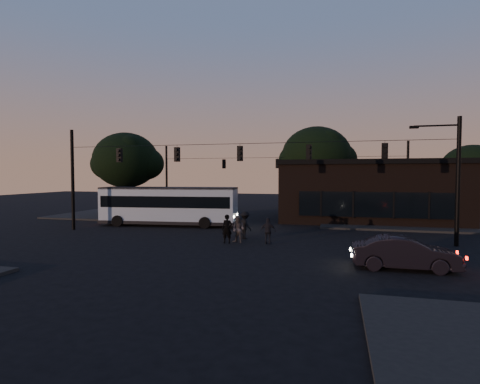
% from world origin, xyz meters
% --- Properties ---
extents(ground, '(120.00, 120.00, 0.00)m').
position_xyz_m(ground, '(0.00, 0.00, 0.00)').
color(ground, black).
rests_on(ground, ground).
extents(sidewalk_far_right, '(14.00, 10.00, 0.15)m').
position_xyz_m(sidewalk_far_right, '(12.00, 14.00, 0.07)').
color(sidewalk_far_right, black).
rests_on(sidewalk_far_right, ground).
extents(sidewalk_far_left, '(14.00, 10.00, 0.15)m').
position_xyz_m(sidewalk_far_left, '(-14.00, 14.00, 0.07)').
color(sidewalk_far_left, black).
rests_on(sidewalk_far_left, ground).
extents(building, '(15.40, 10.41, 5.40)m').
position_xyz_m(building, '(9.00, 15.97, 2.71)').
color(building, black).
rests_on(building, ground).
extents(tree_behind, '(7.60, 7.60, 9.43)m').
position_xyz_m(tree_behind, '(4.00, 22.00, 6.19)').
color(tree_behind, black).
rests_on(tree_behind, ground).
extents(tree_right, '(5.20, 5.20, 6.86)m').
position_xyz_m(tree_right, '(18.00, 18.00, 4.63)').
color(tree_right, black).
rests_on(tree_right, ground).
extents(tree_left, '(6.40, 6.40, 8.30)m').
position_xyz_m(tree_left, '(-14.00, 13.00, 5.57)').
color(tree_left, black).
rests_on(tree_left, ground).
extents(signal_rig_near, '(26.24, 0.30, 7.50)m').
position_xyz_m(signal_rig_near, '(0.00, 4.00, 4.45)').
color(signal_rig_near, black).
rests_on(signal_rig_near, ground).
extents(signal_rig_far, '(26.24, 0.30, 7.50)m').
position_xyz_m(signal_rig_far, '(0.00, 20.00, 4.20)').
color(signal_rig_far, black).
rests_on(signal_rig_far, ground).
extents(bus, '(11.32, 3.71, 3.13)m').
position_xyz_m(bus, '(-7.03, 7.96, 1.76)').
color(bus, '#8EA2B5').
rests_on(bus, ground).
extents(car, '(4.41, 1.57, 1.45)m').
position_xyz_m(car, '(9.14, -2.54, 0.72)').
color(car, black).
rests_on(car, ground).
extents(pedestrian_a, '(0.64, 0.43, 1.74)m').
position_xyz_m(pedestrian_a, '(-0.18, 1.57, 0.87)').
color(pedestrian_a, black).
rests_on(pedestrian_a, ground).
extents(pedestrian_b, '(0.96, 0.84, 1.65)m').
position_xyz_m(pedestrian_b, '(0.44, 1.89, 0.82)').
color(pedestrian_b, '#474141').
rests_on(pedestrian_b, ground).
extents(pedestrian_c, '(0.95, 0.41, 1.60)m').
position_xyz_m(pedestrian_c, '(2.29, 1.89, 0.80)').
color(pedestrian_c, black).
rests_on(pedestrian_c, ground).
extents(pedestrian_d, '(1.31, 1.25, 1.79)m').
position_xyz_m(pedestrian_d, '(0.51, 3.30, 0.89)').
color(pedestrian_d, black).
rests_on(pedestrian_d, ground).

